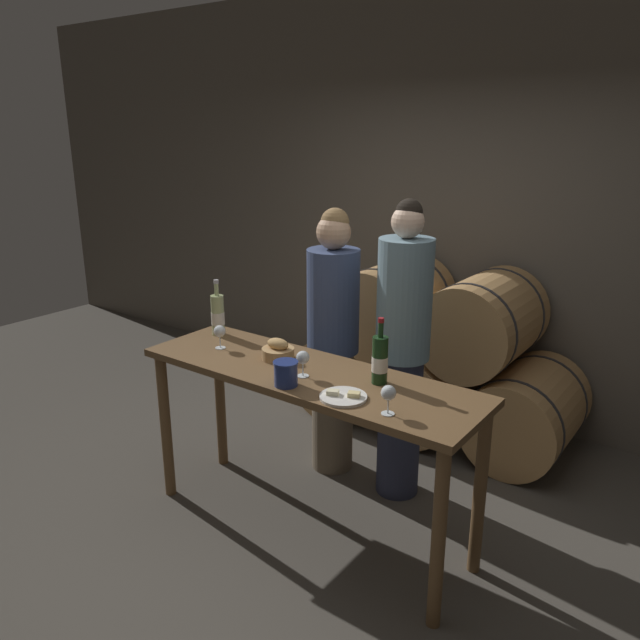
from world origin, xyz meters
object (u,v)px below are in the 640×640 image
object	(u,v)px
wine_bottle_red	(380,360)
blue_crock	(286,372)
person_left	(333,341)
wine_glass_left	(303,358)
wine_glass_center	(388,394)
wine_glass_far_left	(220,332)
wine_bottle_white	(218,315)
cheese_plate	(343,396)
tasting_table	(307,396)
person_right	(402,351)
bread_basket	(278,351)

from	to	relation	value
wine_bottle_red	blue_crock	distance (m)	0.46
person_left	wine_glass_left	distance (m)	0.78
wine_glass_center	wine_glass_far_left	bearing A→B (deg)	172.10
wine_bottle_white	cheese_plate	distance (m)	1.18
wine_glass_far_left	wine_glass_left	xyz separation A→B (m)	(0.63, -0.05, 0.00)
tasting_table	person_right	distance (m)	0.68
bread_basket	wine_glass_center	world-z (taller)	wine_glass_center
wine_bottle_red	wine_bottle_white	distance (m)	1.18
person_left	wine_glass_left	bearing A→B (deg)	-66.38
wine_glass_far_left	wine_glass_center	bearing A→B (deg)	-7.90
blue_crock	cheese_plate	size ratio (longest dim) A/B	0.56
blue_crock	wine_glass_center	distance (m)	0.57
person_left	wine_glass_left	xyz separation A→B (m)	(0.30, -0.70, 0.17)
wine_bottle_white	wine_glass_left	distance (m)	0.85
wine_glass_left	wine_bottle_red	bearing A→B (deg)	23.87
tasting_table	blue_crock	xyz separation A→B (m)	(0.03, -0.20, 0.21)
person_left	wine_glass_far_left	size ratio (longest dim) A/B	12.48
cheese_plate	wine_glass_center	distance (m)	0.27
wine_bottle_red	cheese_plate	size ratio (longest dim) A/B	1.50
wine_bottle_red	blue_crock	bearing A→B (deg)	-139.90
tasting_table	person_right	xyz separation A→B (m)	(0.21, 0.63, 0.11)
wine_bottle_red	wine_glass_left	distance (m)	0.39
wine_bottle_white	wine_glass_far_left	xyz separation A→B (m)	(0.18, -0.17, -0.03)
bread_basket	wine_glass_far_left	xyz separation A→B (m)	(-0.37, -0.07, 0.05)
person_left	cheese_plate	distance (m)	1.01
cheese_plate	wine_glass_left	bearing A→B (deg)	162.70
person_right	wine_glass_left	size ratio (longest dim) A/B	13.11
tasting_table	person_left	world-z (taller)	person_left
tasting_table	wine_glass_left	world-z (taller)	wine_glass_left
person_right	wine_glass_center	size ratio (longest dim) A/B	13.11
bread_basket	wine_glass_center	distance (m)	0.86
wine_glass_far_left	wine_glass_left	size ratio (longest dim) A/B	1.00
person_left	blue_crock	xyz separation A→B (m)	(0.31, -0.84, 0.14)
cheese_plate	wine_glass_far_left	distance (m)	0.97
wine_glass_far_left	wine_glass_center	distance (m)	1.21
tasting_table	wine_glass_far_left	distance (m)	0.66
person_left	cheese_plate	xyz separation A→B (m)	(0.62, -0.79, 0.08)
bread_basket	blue_crock	bearing A→B (deg)	-43.95
tasting_table	wine_glass_center	bearing A→B (deg)	-17.21
wine_bottle_white	wine_glass_far_left	size ratio (longest dim) A/B	2.50
person_right	wine_bottle_red	bearing A→B (deg)	-72.62
person_left	person_right	size ratio (longest dim) A/B	0.95
bread_basket	wine_glass_far_left	size ratio (longest dim) A/B	1.30
wine_bottle_white	person_left	bearing A→B (deg)	42.91
tasting_table	wine_glass_center	distance (m)	0.66
cheese_plate	person_left	bearing A→B (deg)	127.93
blue_crock	bread_basket	world-z (taller)	blue_crock
wine_bottle_white	blue_crock	bearing A→B (deg)	-23.48
bread_basket	wine_glass_left	size ratio (longest dim) A/B	1.30
person_left	wine_bottle_red	world-z (taller)	person_left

